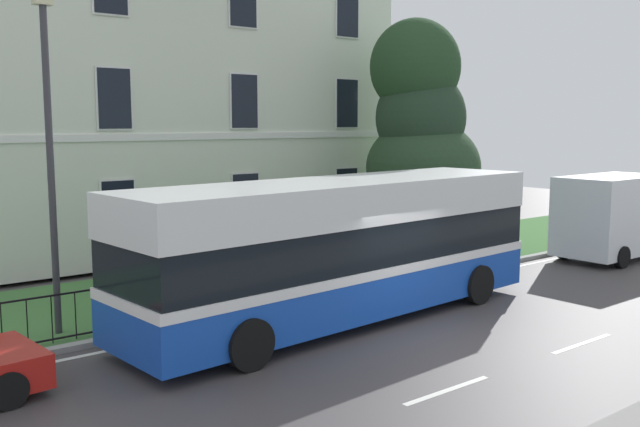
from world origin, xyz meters
name	(u,v)px	position (x,y,z in m)	size (l,w,h in m)	color
ground_plane	(410,330)	(0.00, 1.03, -0.02)	(60.00, 56.00, 0.18)	#464243
georgian_townhouse	(121,72)	(-0.45, 14.87, 6.13)	(17.70, 9.33, 11.96)	silver
iron_verge_railing	(299,277)	(-0.45, 4.40, 0.62)	(17.51, 0.04, 0.97)	black
evergreen_tree	(416,161)	(6.90, 7.59, 3.07)	(4.63, 4.60, 8.26)	#423328
single_decker_bus	(341,247)	(-0.69, 2.51, 1.65)	(10.66, 3.30, 3.14)	#1748B8
white_panel_van	(615,216)	(10.91, 2.56, 1.37)	(4.93, 2.24, 2.69)	white
street_lamp_post	(49,140)	(-6.12, 5.03, 4.05)	(0.36, 0.24, 6.88)	#333338
litter_bin	(269,273)	(-1.04, 4.87, 0.71)	(0.52, 0.52, 1.17)	black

